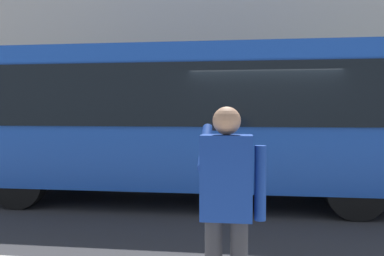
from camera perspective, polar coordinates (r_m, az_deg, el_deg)
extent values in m
plane|color=#2B2B2D|center=(7.89, 9.90, -10.88)|extent=(60.00, 60.00, 0.00)
cube|color=#19592D|center=(14.44, 23.01, 6.96)|extent=(4.40, 1.10, 0.24)
cube|color=#1947AD|center=(8.01, -0.72, 1.63)|extent=(9.00, 2.50, 2.60)
cube|color=black|center=(6.77, -2.24, 4.86)|extent=(7.60, 0.06, 1.10)
cylinder|color=black|center=(10.02, -17.10, -5.20)|extent=(1.00, 0.28, 1.00)
cylinder|color=black|center=(8.09, -23.63, -7.11)|extent=(1.00, 0.28, 1.00)
cylinder|color=black|center=(9.31, 19.00, -5.80)|extent=(1.00, 0.28, 1.00)
cylinder|color=black|center=(7.20, 22.54, -8.26)|extent=(1.00, 0.28, 1.00)
cube|color=navy|center=(3.12, 4.99, -7.07)|extent=(0.40, 0.24, 0.66)
sphere|color=#A87A5B|center=(3.07, 5.02, 1.05)|extent=(0.22, 0.22, 0.22)
cylinder|color=navy|center=(3.12, 9.81, -7.82)|extent=(0.09, 0.09, 0.58)
cylinder|color=navy|center=(3.26, 1.96, -2.74)|extent=(0.09, 0.48, 0.37)
cube|color=black|center=(3.38, 3.54, 0.84)|extent=(0.07, 0.01, 0.14)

